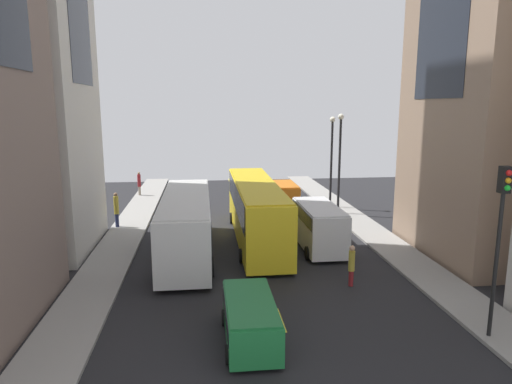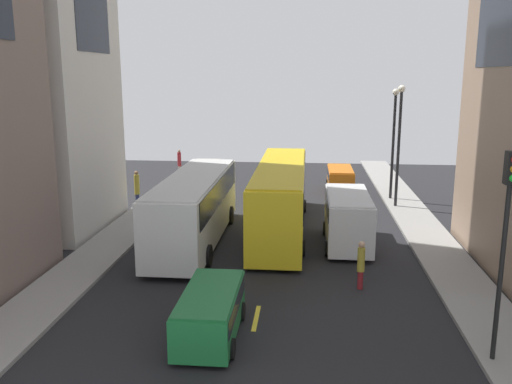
{
  "view_description": "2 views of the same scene",
  "coord_description": "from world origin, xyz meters",
  "px_view_note": "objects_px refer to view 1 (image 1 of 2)",
  "views": [
    {
      "loc": [
        -2.84,
        -28.78,
        8.2
      ],
      "look_at": [
        0.45,
        -0.58,
        2.77
      ],
      "focal_mm": 31.97,
      "sensor_mm": 36.0,
      "label": 1
    },
    {
      "loc": [
        1.63,
        -29.86,
        8.23
      ],
      "look_at": [
        -1.14,
        -0.64,
        1.84
      ],
      "focal_mm": 38.09,
      "sensor_mm": 36.0,
      "label": 2
    }
  ],
  "objects_px": {
    "pedestrian_walking_far": "(139,183)",
    "pedestrian_crossing_near": "(352,264)",
    "streetcar_yellow": "(256,206)",
    "pedestrian_waiting_curb": "(116,208)",
    "car_orange_0": "(286,192)",
    "traffic_light_near_corner": "(501,221)",
    "car_green_1": "(250,317)",
    "city_bus_white": "(186,220)",
    "delivery_van_white": "(319,224)"
  },
  "relations": [
    {
      "from": "pedestrian_waiting_curb",
      "to": "pedestrian_crossing_near",
      "type": "xyz_separation_m",
      "value": [
        12.47,
        -11.32,
        -0.36
      ]
    },
    {
      "from": "car_orange_0",
      "to": "pedestrian_crossing_near",
      "type": "xyz_separation_m",
      "value": [
        -0.23,
        -18.13,
        0.06
      ]
    },
    {
      "from": "city_bus_white",
      "to": "delivery_van_white",
      "type": "xyz_separation_m",
      "value": [
        7.52,
        0.12,
        -0.49
      ]
    },
    {
      "from": "city_bus_white",
      "to": "car_orange_0",
      "type": "bearing_deg",
      "value": 58.27
    },
    {
      "from": "streetcar_yellow",
      "to": "traffic_light_near_corner",
      "type": "distance_m",
      "value": 14.97
    },
    {
      "from": "car_orange_0",
      "to": "traffic_light_near_corner",
      "type": "bearing_deg",
      "value": -82.53
    },
    {
      "from": "streetcar_yellow",
      "to": "pedestrian_waiting_curb",
      "type": "xyz_separation_m",
      "value": [
        -8.96,
        3.5,
        -0.71
      ]
    },
    {
      "from": "streetcar_yellow",
      "to": "car_orange_0",
      "type": "bearing_deg",
      "value": 70.05
    },
    {
      "from": "delivery_van_white",
      "to": "car_orange_0",
      "type": "relative_size",
      "value": 1.28
    },
    {
      "from": "pedestrian_walking_far",
      "to": "city_bus_white",
      "type": "bearing_deg",
      "value": -27.73
    },
    {
      "from": "pedestrian_crossing_near",
      "to": "car_green_1",
      "type": "bearing_deg",
      "value": 122.67
    },
    {
      "from": "streetcar_yellow",
      "to": "delivery_van_white",
      "type": "height_order",
      "value": "streetcar_yellow"
    },
    {
      "from": "city_bus_white",
      "to": "streetcar_yellow",
      "type": "bearing_deg",
      "value": 30.48
    },
    {
      "from": "pedestrian_crossing_near",
      "to": "delivery_van_white",
      "type": "bearing_deg",
      "value": -6.97
    },
    {
      "from": "car_orange_0",
      "to": "pedestrian_walking_far",
      "type": "bearing_deg",
      "value": 161.71
    },
    {
      "from": "streetcar_yellow",
      "to": "car_green_1",
      "type": "relative_size",
      "value": 3.16
    },
    {
      "from": "streetcar_yellow",
      "to": "pedestrian_waiting_curb",
      "type": "height_order",
      "value": "streetcar_yellow"
    },
    {
      "from": "city_bus_white",
      "to": "streetcar_yellow",
      "type": "height_order",
      "value": "streetcar_yellow"
    },
    {
      "from": "traffic_light_near_corner",
      "to": "pedestrian_walking_far",
      "type": "bearing_deg",
      "value": 119.67
    },
    {
      "from": "pedestrian_walking_far",
      "to": "delivery_van_white",
      "type": "bearing_deg",
      "value": -7.31
    },
    {
      "from": "delivery_van_white",
      "to": "traffic_light_near_corner",
      "type": "bearing_deg",
      "value": -72.37
    },
    {
      "from": "streetcar_yellow",
      "to": "car_orange_0",
      "type": "distance_m",
      "value": 11.02
    },
    {
      "from": "pedestrian_walking_far",
      "to": "pedestrian_crossing_near",
      "type": "relative_size",
      "value": 1.09
    },
    {
      "from": "city_bus_white",
      "to": "car_orange_0",
      "type": "relative_size",
      "value": 2.66
    },
    {
      "from": "pedestrian_waiting_curb",
      "to": "city_bus_white",
      "type": "bearing_deg",
      "value": -15.57
    },
    {
      "from": "car_green_1",
      "to": "pedestrian_walking_far",
      "type": "bearing_deg",
      "value": 105.27
    },
    {
      "from": "city_bus_white",
      "to": "traffic_light_near_corner",
      "type": "distance_m",
      "value": 15.5
    },
    {
      "from": "pedestrian_walking_far",
      "to": "traffic_light_near_corner",
      "type": "xyz_separation_m",
      "value": [
        15.74,
        -27.64,
        3.06
      ]
    },
    {
      "from": "traffic_light_near_corner",
      "to": "car_orange_0",
      "type": "bearing_deg",
      "value": 97.47
    },
    {
      "from": "pedestrian_waiting_curb",
      "to": "pedestrian_crossing_near",
      "type": "distance_m",
      "value": 16.84
    },
    {
      "from": "city_bus_white",
      "to": "pedestrian_crossing_near",
      "type": "height_order",
      "value": "city_bus_white"
    },
    {
      "from": "city_bus_white",
      "to": "traffic_light_near_corner",
      "type": "height_order",
      "value": "traffic_light_near_corner"
    },
    {
      "from": "pedestrian_waiting_curb",
      "to": "pedestrian_crossing_near",
      "type": "bearing_deg",
      "value": -6.91
    },
    {
      "from": "pedestrian_crossing_near",
      "to": "city_bus_white",
      "type": "bearing_deg",
      "value": 46.52
    },
    {
      "from": "traffic_light_near_corner",
      "to": "streetcar_yellow",
      "type": "bearing_deg",
      "value": 117.42
    },
    {
      "from": "city_bus_white",
      "to": "car_green_1",
      "type": "relative_size",
      "value": 2.68
    },
    {
      "from": "pedestrian_walking_far",
      "to": "pedestrian_crossing_near",
      "type": "xyz_separation_m",
      "value": [
        12.43,
        -22.31,
        -0.23
      ]
    },
    {
      "from": "car_orange_0",
      "to": "car_green_1",
      "type": "xyz_separation_m",
      "value": [
        -5.36,
        -22.58,
        -0.09
      ]
    },
    {
      "from": "car_orange_0",
      "to": "car_green_1",
      "type": "bearing_deg",
      "value": -103.35
    },
    {
      "from": "delivery_van_white",
      "to": "pedestrian_waiting_curb",
      "type": "bearing_deg",
      "value": 154.8
    },
    {
      "from": "delivery_van_white",
      "to": "pedestrian_walking_far",
      "type": "distance_m",
      "value": 20.83
    },
    {
      "from": "traffic_light_near_corner",
      "to": "car_green_1",
      "type": "bearing_deg",
      "value": 174.14
    },
    {
      "from": "streetcar_yellow",
      "to": "pedestrian_waiting_curb",
      "type": "relative_size",
      "value": 5.66
    },
    {
      "from": "car_green_1",
      "to": "pedestrian_waiting_curb",
      "type": "relative_size",
      "value": 1.79
    },
    {
      "from": "car_orange_0",
      "to": "traffic_light_near_corner",
      "type": "height_order",
      "value": "traffic_light_near_corner"
    },
    {
      "from": "car_green_1",
      "to": "delivery_van_white",
      "type": "bearing_deg",
      "value": 63.37
    },
    {
      "from": "pedestrian_crossing_near",
      "to": "traffic_light_near_corner",
      "type": "relative_size",
      "value": 0.32
    },
    {
      "from": "car_orange_0",
      "to": "traffic_light_near_corner",
      "type": "xyz_separation_m",
      "value": [
        3.08,
        -23.45,
        3.35
      ]
    },
    {
      "from": "car_green_1",
      "to": "traffic_light_near_corner",
      "type": "distance_m",
      "value": 9.15
    },
    {
      "from": "car_orange_0",
      "to": "traffic_light_near_corner",
      "type": "distance_m",
      "value": 23.89
    }
  ]
}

